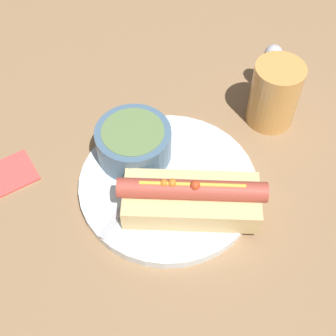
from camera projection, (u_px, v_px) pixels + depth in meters
ground_plane at (168, 187)px, 0.65m from camera, size 4.00×4.00×0.00m
dinner_plate at (168, 184)px, 0.65m from camera, size 0.25×0.25×0.01m
hot_dog at (191, 198)px, 0.60m from camera, size 0.19×0.13×0.06m
soup_bowl at (134, 142)px, 0.65m from camera, size 0.11×0.11×0.05m
spoon at (148, 172)px, 0.64m from camera, size 0.13×0.12×0.01m
drinking_glass at (275, 94)px, 0.69m from camera, size 0.07×0.07×0.10m
salt_shaker at (270, 68)px, 0.74m from camera, size 0.03×0.03×0.08m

